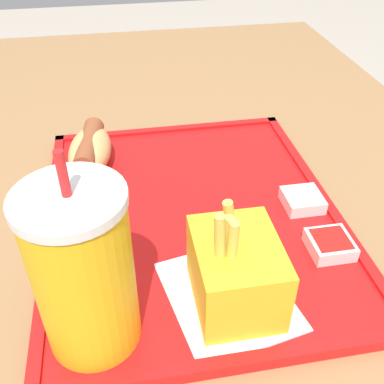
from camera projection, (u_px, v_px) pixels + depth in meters
The scene contains 7 objects.
food_tray at pixel (192, 215), 0.53m from camera, with size 0.41×0.34×0.01m.
paper_napkin at pixel (228, 295), 0.43m from camera, with size 0.15×0.13×0.00m.
soda_cup at pixel (84, 272), 0.35m from camera, with size 0.08×0.08×0.19m.
hot_dog_far at pixel (90, 150), 0.59m from camera, with size 0.12×0.07×0.05m.
fries_carton at pixel (235, 272), 0.40m from camera, with size 0.09×0.07×0.11m.
sauce_cup_mayo at pixel (304, 202), 0.53m from camera, with size 0.04×0.04×0.02m.
sauce_cup_ketchup at pixel (330, 244), 0.47m from camera, with size 0.04×0.04×0.02m.
Camera 1 is at (-0.39, 0.04, 1.13)m, focal length 42.00 mm.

